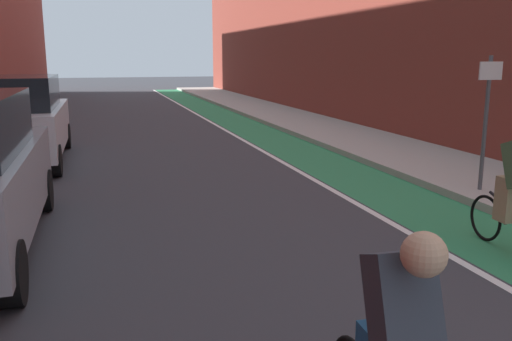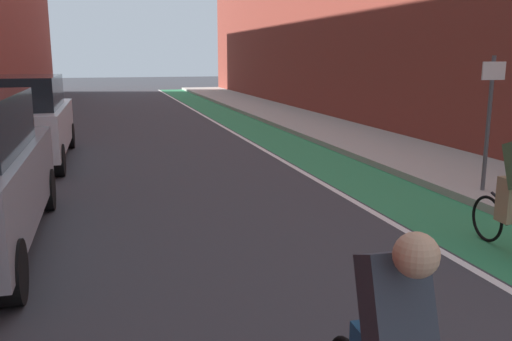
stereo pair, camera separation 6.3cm
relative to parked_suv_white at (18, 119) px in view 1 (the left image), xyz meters
The scene contains 7 objects.
ground_plane 4.22m from the parked_suv_white, 38.13° to the left, with size 98.71×98.71×0.00m, color #38383D.
bike_lane_paint 8.14m from the parked_suv_white, 34.10° to the left, with size 1.60×44.87×0.00m, color #2D8451.
lane_divider_stripe 7.42m from the parked_suv_white, 38.04° to the left, with size 0.12×44.87×0.00m, color white.
sidewalk_right 9.99m from the parked_suv_white, 27.06° to the left, with size 2.75×44.87×0.14m, color #A8A59E.
building_facade_right 13.57m from the parked_suv_white, 29.72° to the left, with size 2.40×40.87×8.65m, color brown.
parked_suv_white is the anchor object (origin of this frame).
street_sign_post 9.79m from the parked_suv_white, 34.80° to the right, with size 0.44×0.07×2.29m.
Camera 1 is at (-1.52, 2.63, 2.42)m, focal length 38.12 mm.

